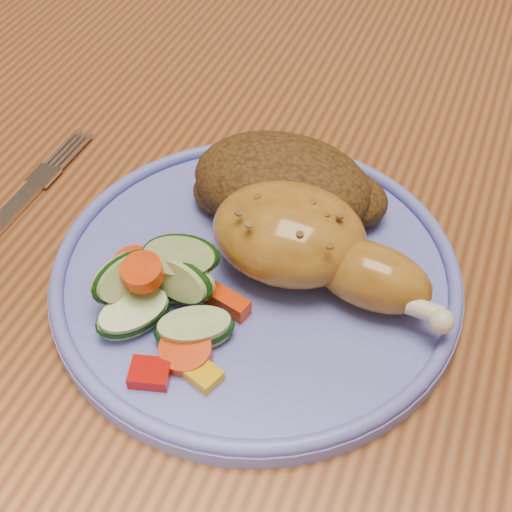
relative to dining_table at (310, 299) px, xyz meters
name	(u,v)px	position (x,y,z in m)	size (l,w,h in m)	color
dining_table	(310,299)	(0.00, 0.00, 0.00)	(0.90, 1.40, 0.75)	brown
chair_far	(428,87)	(0.00, 0.63, -0.17)	(0.42, 0.42, 0.91)	#4C2D16
plate	(256,276)	(-0.02, -0.07, 0.09)	(0.29, 0.29, 0.01)	#5F67CA
plate_rim	(256,266)	(-0.02, -0.07, 0.10)	(0.29, 0.29, 0.01)	#5F67CA
chicken_leg	(308,243)	(0.01, -0.05, 0.12)	(0.17, 0.09, 0.06)	#A77123
rice_pilaf	(286,186)	(-0.03, 0.00, 0.12)	(0.15, 0.10, 0.06)	#4E3213
vegetable_pile	(159,292)	(-0.07, -0.12, 0.11)	(0.11, 0.11, 0.06)	#A50A05
fork	(11,210)	(-0.23, -0.07, 0.09)	(0.02, 0.17, 0.00)	silver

